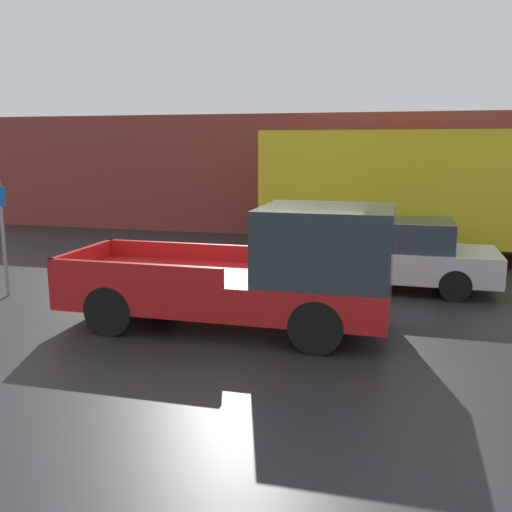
# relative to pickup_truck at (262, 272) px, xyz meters

# --- Properties ---
(ground_plane) EXTENTS (60.00, 60.00, 0.00)m
(ground_plane) POSITION_rel_pickup_truck_xyz_m (0.28, 0.95, -1.00)
(ground_plane) COLOR #232326
(building_wall) EXTENTS (28.00, 0.15, 4.13)m
(building_wall) POSITION_rel_pickup_truck_xyz_m (0.28, 10.11, 1.06)
(building_wall) COLOR brown
(building_wall) RESTS_ON ground
(pickup_truck) EXTENTS (5.52, 2.11, 2.13)m
(pickup_truck) POSITION_rel_pickup_truck_xyz_m (0.00, 0.00, 0.00)
(pickup_truck) COLOR red
(pickup_truck) RESTS_ON ground
(car) EXTENTS (4.86, 1.84, 1.51)m
(car) POSITION_rel_pickup_truck_xyz_m (1.87, 3.51, -0.23)
(car) COLOR silver
(car) RESTS_ON ground
(delivery_truck) EXTENTS (8.96, 2.46, 3.47)m
(delivery_truck) POSITION_rel_pickup_truck_xyz_m (2.51, 7.19, 0.87)
(delivery_truck) COLOR gold
(delivery_truck) RESTS_ON ground
(parking_sign) EXTENTS (0.30, 0.07, 2.38)m
(parking_sign) POSITION_rel_pickup_truck_xyz_m (-5.68, 0.80, 0.34)
(parking_sign) COLOR gray
(parking_sign) RESTS_ON ground
(newspaper_box) EXTENTS (0.45, 0.40, 1.13)m
(newspaper_box) POSITION_rel_pickup_truck_xyz_m (2.55, 9.78, -0.44)
(newspaper_box) COLOR #194CB2
(newspaper_box) RESTS_ON ground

